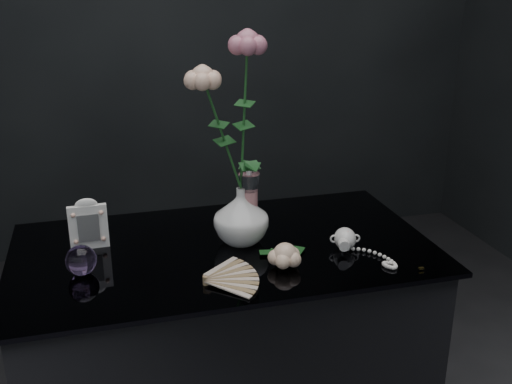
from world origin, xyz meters
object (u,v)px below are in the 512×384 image
object	(u,v)px
loose_rose	(285,255)
pearl_jar	(345,238)
vase	(241,216)
paperweight	(81,260)
wine_glass	(249,207)
picture_frame	(88,223)

from	to	relation	value
loose_rose	pearl_jar	size ratio (longest dim) A/B	0.89
vase	paperweight	bearing A→B (deg)	-169.56
wine_glass	loose_rose	size ratio (longest dim) A/B	1.03
wine_glass	paperweight	size ratio (longest dim) A/B	2.56
vase	pearl_jar	xyz separation A→B (m)	(0.24, -0.10, -0.05)
vase	loose_rose	world-z (taller)	vase
vase	paperweight	distance (m)	0.40
paperweight	pearl_jar	xyz separation A→B (m)	(0.64, -0.03, -0.01)
wine_glass	loose_rose	xyz separation A→B (m)	(0.04, -0.17, -0.06)
wine_glass	picture_frame	size ratio (longest dim) A/B	1.36
picture_frame	loose_rose	distance (m)	0.50
loose_rose	picture_frame	bearing A→B (deg)	128.63
paperweight	pearl_jar	size ratio (longest dim) A/B	0.36
picture_frame	paperweight	xyz separation A→B (m)	(-0.02, -0.14, -0.03)
wine_glass	loose_rose	world-z (taller)	wine_glass
vase	paperweight	xyz separation A→B (m)	(-0.40, -0.07, -0.04)
vase	pearl_jar	distance (m)	0.27
picture_frame	loose_rose	size ratio (longest dim) A/B	0.76
vase	paperweight	size ratio (longest dim) A/B	2.08
vase	picture_frame	world-z (taller)	vase
paperweight	loose_rose	distance (m)	0.47
vase	picture_frame	xyz separation A→B (m)	(-0.38, 0.07, -0.01)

